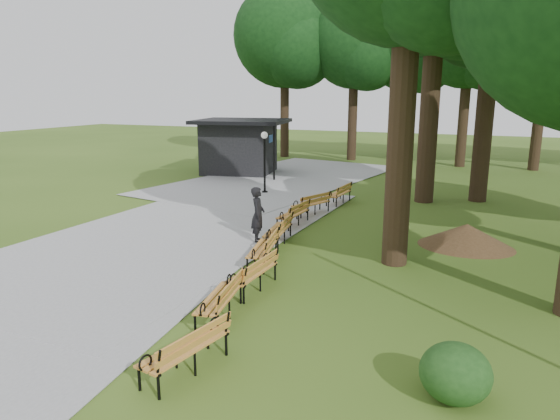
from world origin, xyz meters
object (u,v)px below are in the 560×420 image
at_px(bench_2, 252,273).
at_px(bench_6, 311,204).
at_px(bench_1, 219,299).
at_px(bench_5, 293,214).
at_px(kiosk, 239,146).
at_px(bench_4, 278,230).
at_px(bench_3, 262,249).
at_px(lamp_post, 264,149).
at_px(bench_7, 339,194).
at_px(dirt_mound, 466,235).
at_px(bench_0, 185,348).
at_px(person, 258,215).

distance_m(bench_2, bench_6, 7.95).
relative_size(bench_1, bench_5, 1.00).
distance_m(kiosk, bench_4, 14.65).
xyz_separation_m(bench_3, bench_5, (-0.73, 4.17, 0.00)).
height_order(lamp_post, bench_6, lamp_post).
distance_m(bench_1, bench_7, 11.94).
xyz_separation_m(kiosk, bench_5, (7.44, -10.14, -1.14)).
distance_m(kiosk, bench_3, 16.52).
xyz_separation_m(bench_3, bench_6, (-0.71, 6.02, 0.00)).
bearing_deg(bench_2, bench_6, -168.54).
distance_m(bench_1, bench_3, 3.57).
relative_size(dirt_mound, bench_2, 1.28).
xyz_separation_m(kiosk, bench_0, (9.33, -19.91, -1.14)).
distance_m(bench_2, bench_3, 1.92).
distance_m(bench_3, bench_7, 8.40).
bearing_deg(bench_7, bench_6, -5.67).
xyz_separation_m(lamp_post, bench_2, (4.77, -11.10, -1.67)).
bearing_deg(person, bench_6, -23.83).
distance_m(bench_0, bench_2, 3.81).
height_order(lamp_post, bench_1, lamp_post).
height_order(bench_0, bench_6, same).
bearing_deg(person, dirt_mound, -90.90).
bearing_deg(bench_6, bench_1, 29.27).
distance_m(bench_0, bench_5, 9.95).
relative_size(bench_2, bench_4, 1.00).
bearing_deg(dirt_mound, bench_6, 160.56).
bearing_deg(bench_4, dirt_mound, 101.37).
relative_size(kiosk, bench_0, 2.66).
bearing_deg(kiosk, person, -70.59).
height_order(bench_4, bench_5, same).
bearing_deg(dirt_mound, person, -161.32).
relative_size(kiosk, dirt_mound, 2.08).
xyz_separation_m(dirt_mound, bench_3, (-5.15, -3.95, 0.08)).
relative_size(bench_0, bench_1, 1.00).
relative_size(bench_2, bench_3, 1.00).
relative_size(lamp_post, bench_5, 1.53).
bearing_deg(bench_3, bench_6, 174.90).
distance_m(person, lamp_post, 8.14).
bearing_deg(lamp_post, bench_4, -62.43).
distance_m(dirt_mound, bench_5, 5.88).
bearing_deg(bench_0, kiosk, -144.24).
bearing_deg(bench_3, bench_5, 178.10).
distance_m(kiosk, dirt_mound, 16.92).
height_order(kiosk, bench_3, kiosk).
xyz_separation_m(bench_0, bench_3, (-1.16, 5.60, 0.00)).
height_order(person, bench_6, person).
bearing_deg(bench_2, lamp_post, -154.62).
bearing_deg(bench_7, bench_2, 9.22).
height_order(person, bench_0, person).
relative_size(bench_3, bench_6, 1.00).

